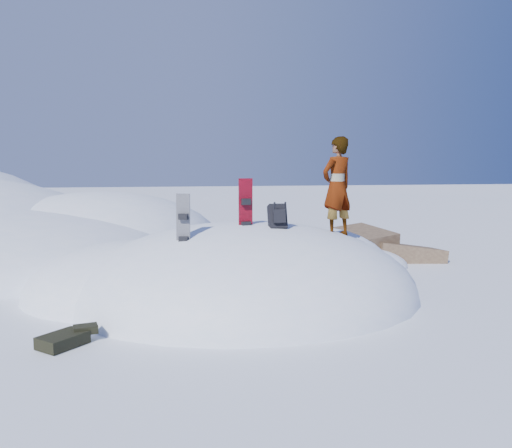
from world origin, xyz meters
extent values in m
plane|color=white|center=(0.00, 0.00, 0.00)|extent=(120.00, 120.00, 0.00)
ellipsoid|color=white|center=(0.00, 0.00, 0.00)|extent=(7.00, 6.00, 3.00)
ellipsoid|color=white|center=(-2.20, 0.60, 0.00)|extent=(4.40, 4.00, 2.20)
ellipsoid|color=white|center=(1.80, 0.80, 0.00)|extent=(3.60, 3.20, 2.50)
ellipsoid|color=white|center=(-3.50, 7.50, 0.00)|extent=(8.00, 8.00, 3.60)
ellipsoid|color=white|center=(-5.50, 4.00, 0.00)|extent=(6.00, 5.00, 1.80)
cube|color=brown|center=(3.60, 3.40, 0.10)|extent=(2.82, 2.41, 1.62)
cube|color=brown|center=(5.20, 3.00, -0.10)|extent=(2.16, 1.80, 1.33)
cube|color=brown|center=(4.20, 4.60, 0.00)|extent=(2.08, 2.01, 1.10)
ellipsoid|color=white|center=(3.20, 2.40, 0.00)|extent=(3.20, 2.40, 1.00)
cube|color=#BB0922|center=(-0.08, -0.31, 1.64)|extent=(0.28, 0.07, 1.48)
cube|color=black|center=(-0.08, -0.37, 1.93)|extent=(0.19, 0.12, 0.12)
cube|color=black|center=(-0.08, -0.37, 1.49)|extent=(0.19, 0.12, 0.12)
cube|color=black|center=(-1.31, -0.87, 1.46)|extent=(0.26, 0.17, 1.34)
cube|color=black|center=(-1.31, -0.93, 1.72)|extent=(0.19, 0.15, 0.11)
cube|color=black|center=(-1.31, -0.93, 1.32)|extent=(0.19, 0.15, 0.11)
cube|color=black|center=(0.50, -0.54, 1.65)|extent=(0.34, 0.36, 0.51)
cube|color=black|center=(0.50, -0.68, 1.67)|extent=(0.23, 0.18, 0.28)
cylinder|color=black|center=(0.40, -0.66, 1.77)|extent=(0.04, 0.19, 0.35)
cylinder|color=black|center=(0.60, -0.66, 1.77)|extent=(0.04, 0.19, 0.35)
cube|color=black|center=(-3.16, -2.31, 0.10)|extent=(0.76, 0.77, 0.18)
cube|color=black|center=(-2.86, -2.11, 0.18)|extent=(0.39, 0.31, 0.12)
imported|color=slate|center=(1.86, -0.14, 2.20)|extent=(0.86, 0.73, 2.02)
camera|label=1|loc=(-1.89, -9.71, 2.58)|focal=35.00mm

